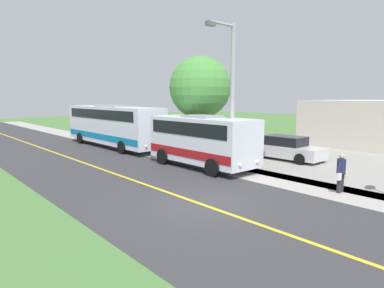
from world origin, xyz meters
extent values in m
plane|color=#477238|center=(0.00, 0.00, 0.00)|extent=(120.00, 120.00, 0.00)
cube|color=#333335|center=(0.00, 0.00, 0.00)|extent=(8.00, 100.00, 0.01)
cube|color=#9E9991|center=(-5.20, 0.00, 0.00)|extent=(2.40, 100.00, 0.01)
cube|color=gold|center=(0.00, 0.00, 0.01)|extent=(0.16, 100.00, 0.00)
cube|color=silver|center=(-4.47, -4.75, 1.54)|extent=(2.33, 6.56, 2.39)
cube|color=maroon|center=(-4.47, -4.75, 0.90)|extent=(2.37, 6.43, 0.44)
cube|color=black|center=(-4.47, -4.75, 2.19)|extent=(2.37, 5.90, 0.70)
cube|color=gray|center=(-4.47, -4.75, 2.80)|extent=(1.40, 1.97, 0.12)
cylinder|color=black|center=(-5.63, -2.71, 0.45)|extent=(0.25, 0.90, 0.90)
cylinder|color=black|center=(-3.30, -2.71, 0.45)|extent=(0.25, 0.90, 0.90)
cylinder|color=black|center=(-5.63, -6.78, 0.45)|extent=(0.25, 0.90, 0.90)
cylinder|color=black|center=(-3.30, -6.78, 0.45)|extent=(0.25, 0.90, 0.90)
sphere|color=#F2EACC|center=(-5.11, -1.45, 0.70)|extent=(0.20, 0.20, 0.20)
sphere|color=#F2EACC|center=(-3.82, -1.45, 0.70)|extent=(0.20, 0.20, 0.20)
cube|color=silver|center=(-4.47, -14.94, 1.73)|extent=(2.33, 11.19, 2.77)
cube|color=#0C72A5|center=(-4.47, -14.94, 0.90)|extent=(2.37, 10.97, 0.44)
cube|color=black|center=(-4.47, -14.94, 2.57)|extent=(2.37, 10.07, 0.70)
cube|color=gray|center=(-4.47, -14.94, 3.18)|extent=(1.40, 3.36, 0.12)
cylinder|color=black|center=(-5.63, -11.47, 0.45)|extent=(0.25, 0.90, 0.90)
cylinder|color=black|center=(-3.30, -11.47, 0.45)|extent=(0.25, 0.90, 0.90)
cylinder|color=black|center=(-5.63, -18.41, 0.45)|extent=(0.25, 0.90, 0.90)
cylinder|color=black|center=(-3.30, -18.41, 0.45)|extent=(0.25, 0.90, 0.90)
sphere|color=#F2EACC|center=(-5.11, -9.33, 0.70)|extent=(0.20, 0.20, 0.20)
sphere|color=#F2EACC|center=(-3.82, -9.33, 0.70)|extent=(0.20, 0.20, 0.20)
cylinder|color=#262628|center=(-5.37, 2.62, 0.38)|extent=(0.18, 0.18, 0.77)
cylinder|color=#262628|center=(-5.17, 2.62, 0.38)|extent=(0.18, 0.18, 0.77)
cylinder|color=#1E2347|center=(-5.27, 2.62, 1.07)|extent=(0.34, 0.34, 0.61)
sphere|color=tan|center=(-5.27, 2.62, 1.48)|extent=(0.21, 0.21, 0.21)
cylinder|color=#1E2347|center=(-5.45, 2.62, 1.10)|extent=(0.26, 0.10, 0.55)
cube|color=beige|center=(-5.53, 2.67, 0.70)|extent=(0.20, 0.12, 0.28)
cylinder|color=#1E2347|center=(-5.08, 2.62, 1.10)|extent=(0.26, 0.10, 0.55)
cube|color=white|center=(-5.01, 2.67, 0.70)|extent=(0.20, 0.12, 0.28)
cylinder|color=#9E9EA3|center=(-5.00, -3.04, 3.74)|extent=(0.24, 0.24, 7.47)
cylinder|color=#9E9EA3|center=(-4.20, -3.04, 7.32)|extent=(1.60, 0.14, 0.14)
cube|color=#59595B|center=(-3.40, -3.04, 7.22)|extent=(0.50, 0.24, 0.20)
cube|color=silver|center=(-9.96, -2.90, 0.53)|extent=(1.91, 4.45, 0.70)
cube|color=black|center=(-9.96, -3.10, 1.17)|extent=(1.59, 2.46, 0.57)
cylinder|color=black|center=(-10.90, -1.56, 0.32)|extent=(0.24, 0.65, 0.64)
cylinder|color=black|center=(-9.10, -1.51, 0.32)|extent=(0.24, 0.65, 0.64)
cylinder|color=black|center=(-10.83, -4.28, 0.32)|extent=(0.24, 0.65, 0.64)
cylinder|color=black|center=(-9.03, -4.24, 0.32)|extent=(0.24, 0.65, 0.64)
cylinder|color=#4C3826|center=(-7.40, -8.11, 1.46)|extent=(0.36, 0.36, 2.93)
sphere|color=#478C3D|center=(-7.40, -8.11, 4.48)|extent=(4.14, 4.14, 4.14)
camera|label=1|loc=(7.89, 8.55, 3.82)|focal=31.25mm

